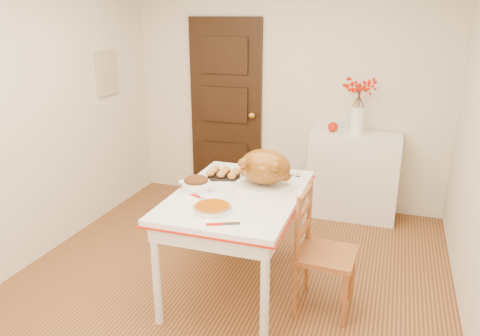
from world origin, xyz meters
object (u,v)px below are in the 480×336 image
(kitchen_table, at_px, (238,242))
(turkey_platter, at_px, (265,169))
(sideboard, at_px, (353,176))
(pumpkin_pie, at_px, (212,207))
(chair_oak, at_px, (326,252))

(kitchen_table, distance_m, turkey_platter, 0.61)
(turkey_platter, bearing_deg, sideboard, 58.70)
(pumpkin_pie, bearing_deg, turkey_platter, 68.89)
(sideboard, distance_m, turkey_platter, 1.70)
(kitchen_table, bearing_deg, pumpkin_pie, -99.14)
(sideboard, relative_size, pumpkin_pie, 3.51)
(kitchen_table, height_order, pumpkin_pie, pumpkin_pie)
(pumpkin_pie, bearing_deg, kitchen_table, 80.86)
(chair_oak, bearing_deg, sideboard, 2.00)
(chair_oak, xyz_separation_m, pumpkin_pie, (-0.75, -0.32, 0.38))
(pumpkin_pie, bearing_deg, chair_oak, 22.92)
(chair_oak, height_order, turkey_platter, turkey_platter)
(sideboard, xyz_separation_m, turkey_platter, (-0.55, -1.53, 0.50))
(sideboard, height_order, chair_oak, chair_oak)
(turkey_platter, bearing_deg, chair_oak, -35.64)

